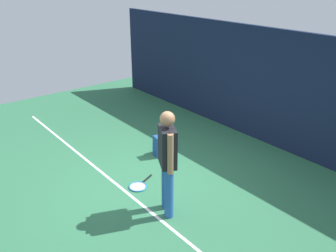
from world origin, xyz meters
The scene contains 7 objects.
ground_plane centered at (0.00, 0.00, 0.00)m, with size 12.00×12.00×0.00m, color #2D6B47.
back_fence centered at (0.00, 3.00, 1.23)m, with size 10.00×0.10×2.47m, color #141E38.
court_line centered at (0.00, -0.52, 0.00)m, with size 9.00×0.05×0.00m, color white.
tennis_player centered at (0.85, -0.30, 0.97)m, with size 0.48×0.38×1.70m.
tennis_racket centered at (-0.03, -0.25, 0.01)m, with size 0.42×0.63×0.03m.
backpack centered at (-0.72, 0.80, 0.21)m, with size 0.31×0.33×0.44m.
tennis_ball_near_player centered at (-1.10, 1.29, 0.03)m, with size 0.07×0.07×0.07m, color #CCE033.
Camera 1 is at (4.50, -3.24, 3.52)m, focal length 38.37 mm.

